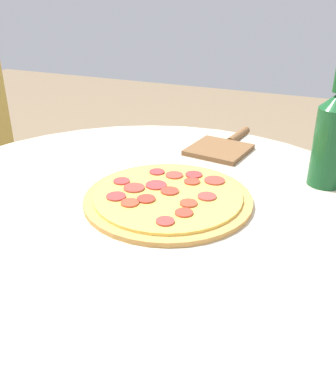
{
  "coord_description": "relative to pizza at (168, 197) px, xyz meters",
  "views": [
    {
      "loc": [
        -0.63,
        -0.32,
        1.1
      ],
      "look_at": [
        0.05,
        -0.04,
        0.73
      ],
      "focal_mm": 40.0,
      "sensor_mm": 36.0,
      "label": 1
    }
  ],
  "objects": [
    {
      "name": "table",
      "position": [
        -0.05,
        0.04,
        -0.18
      ],
      "size": [
        1.03,
        1.03,
        0.71
      ],
      "color": "#B2A893",
      "rests_on": "ground_plane"
    },
    {
      "name": "pizza",
      "position": [
        0.0,
        0.0,
        0.0
      ],
      "size": [
        0.33,
        0.33,
        0.02
      ],
      "color": "#C68E47",
      "rests_on": "table"
    },
    {
      "name": "beer_bottle",
      "position": [
        0.2,
        -0.28,
        0.1
      ],
      "size": [
        0.07,
        0.07,
        0.28
      ],
      "color": "#144C23",
      "rests_on": "table"
    },
    {
      "name": "pizza_paddle",
      "position": [
        0.32,
        -0.02,
        -0.0
      ],
      "size": [
        0.26,
        0.16,
        0.02
      ],
      "rotation": [
        0.0,
        0.0,
        -0.15
      ],
      "color": "brown",
      "rests_on": "table"
    }
  ]
}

